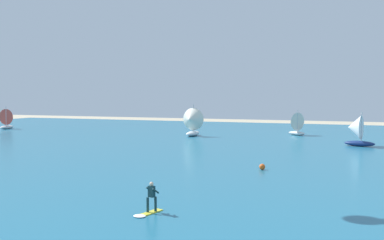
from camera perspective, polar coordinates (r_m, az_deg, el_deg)
ocean at (r=54.32m, az=12.45°, el=-3.52°), size 160.00×90.00×0.10m
kitesurfer at (r=23.15m, az=-5.78°, el=-10.96°), size 1.06×2.03×1.67m
sailboat_mid_right at (r=56.94m, az=21.15°, el=-1.28°), size 3.85×3.34×4.35m
sailboat_anchored_offshore at (r=70.17m, az=13.65°, el=-0.44°), size 3.66×3.52×4.08m
sailboat_near_shore at (r=65.91m, az=-0.09°, el=-0.24°), size 3.58×4.23×4.95m
sailboat_heeled_over at (r=88.58m, az=-23.47°, el=0.19°), size 3.20×3.73×4.28m
marker_buoy at (r=36.72m, az=9.43°, el=-6.23°), size 0.51×0.51×0.51m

